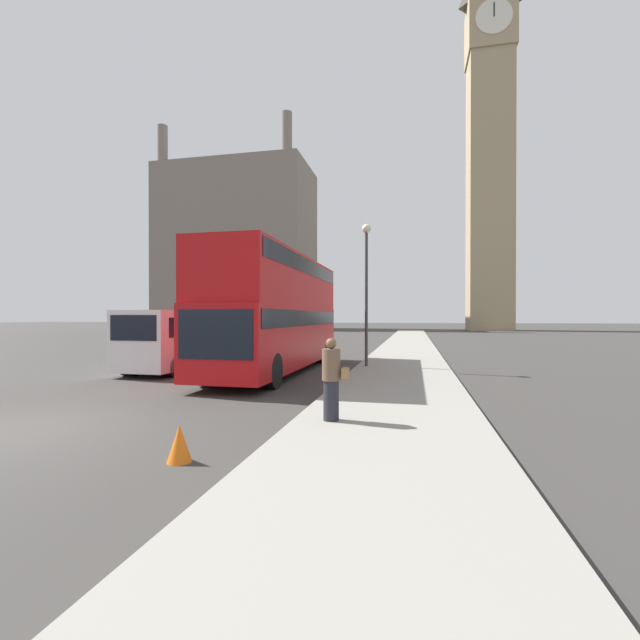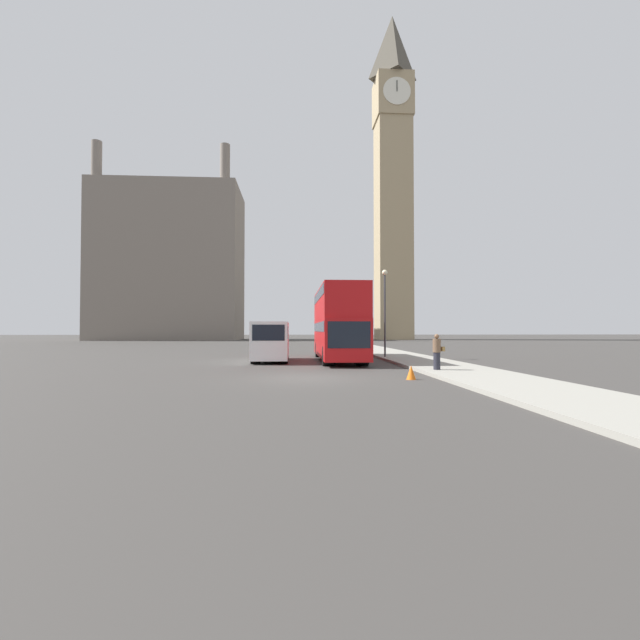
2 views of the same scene
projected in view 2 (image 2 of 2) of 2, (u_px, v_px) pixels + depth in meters
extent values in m
plane|color=#383533|center=(308.00, 378.00, 16.97)|extent=(300.00, 300.00, 0.00)
cube|color=gray|center=(475.00, 375.00, 17.38)|extent=(3.65, 120.00, 0.15)
cube|color=tan|center=(393.00, 230.00, 84.24)|extent=(6.51, 6.51, 43.17)
cube|color=tan|center=(393.00, 101.00, 84.83)|extent=(7.03, 7.03, 8.51)
pyramid|color=#474238|center=(392.00, 48.00, 85.08)|extent=(6.84, 6.84, 12.94)
cylinder|color=silver|center=(397.00, 91.00, 81.27)|extent=(5.34, 0.12, 5.34)
cube|color=black|center=(397.00, 86.00, 81.21)|extent=(0.16, 0.06, 2.14)
cube|color=slate|center=(171.00, 264.00, 82.47)|extent=(26.58, 14.78, 29.09)
cylinder|color=slate|center=(97.00, 159.00, 75.92)|extent=(1.77, 1.77, 6.40)
cylinder|color=slate|center=(225.00, 162.00, 77.30)|extent=(1.77, 1.77, 6.40)
cube|color=#B71114|center=(338.00, 338.00, 26.30)|extent=(2.41, 10.55, 2.21)
cube|color=#B71114|center=(338.00, 305.00, 26.35)|extent=(2.41, 10.34, 1.89)
cube|color=black|center=(338.00, 327.00, 26.32)|extent=(2.45, 10.13, 0.55)
cube|color=black|center=(338.00, 296.00, 26.36)|extent=(2.45, 9.92, 0.55)
cube|color=black|center=(349.00, 335.00, 21.03)|extent=(2.12, 0.03, 1.33)
cylinder|color=black|center=(329.00, 356.00, 22.55)|extent=(0.68, 1.06, 1.06)
cylinder|color=black|center=(362.00, 356.00, 22.65)|extent=(0.68, 1.06, 1.06)
cylinder|color=black|center=(320.00, 349.00, 29.92)|extent=(0.68, 1.06, 1.06)
cylinder|color=black|center=(345.00, 349.00, 30.02)|extent=(0.68, 1.06, 1.06)
cube|color=white|center=(271.00, 340.00, 25.87)|extent=(2.05, 5.69, 2.16)
cube|color=black|center=(268.00, 333.00, 23.03)|extent=(1.75, 0.02, 0.86)
cube|color=black|center=(269.00, 333.00, 24.04)|extent=(2.08, 1.02, 0.69)
cylinder|color=black|center=(255.00, 357.00, 23.87)|extent=(0.51, 0.72, 0.72)
cylinder|color=black|center=(283.00, 357.00, 23.97)|extent=(0.51, 0.72, 0.72)
cylinder|color=black|center=(261.00, 354.00, 27.73)|extent=(0.51, 0.72, 0.72)
cylinder|color=black|center=(285.00, 354.00, 27.82)|extent=(0.51, 0.72, 0.72)
cylinder|color=#23232D|center=(437.00, 361.00, 18.83)|extent=(0.30, 0.30, 0.76)
cylinder|color=brown|center=(437.00, 346.00, 18.85)|extent=(0.35, 0.35, 0.60)
sphere|color=brown|center=(437.00, 336.00, 18.86)|extent=(0.21, 0.21, 0.21)
cube|color=olive|center=(443.00, 349.00, 18.86)|extent=(0.12, 0.24, 0.20)
cylinder|color=#38383D|center=(385.00, 316.00, 28.03)|extent=(0.12, 0.12, 5.35)
sphere|color=beige|center=(385.00, 273.00, 28.10)|extent=(0.36, 0.36, 0.36)
cone|color=orange|center=(411.00, 372.00, 16.37)|extent=(0.36, 0.36, 0.55)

